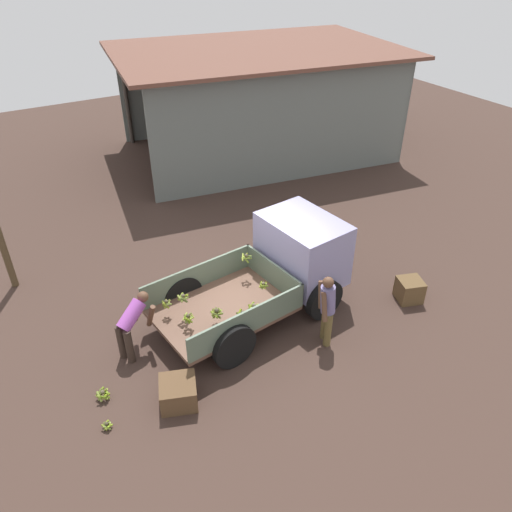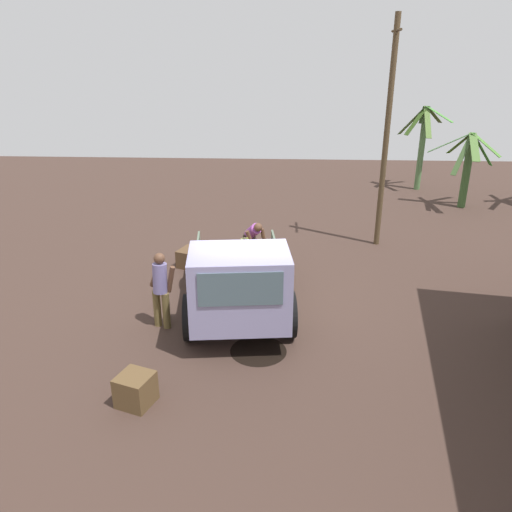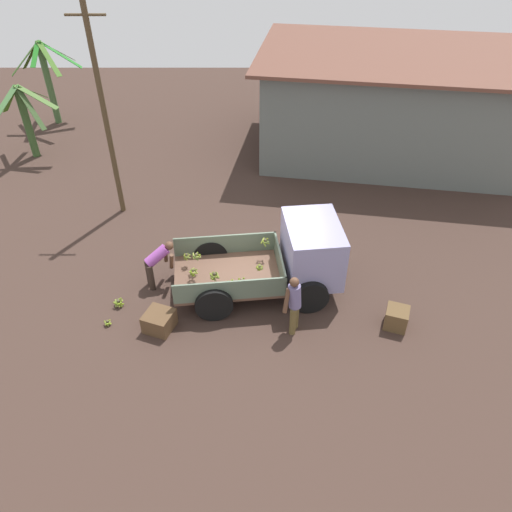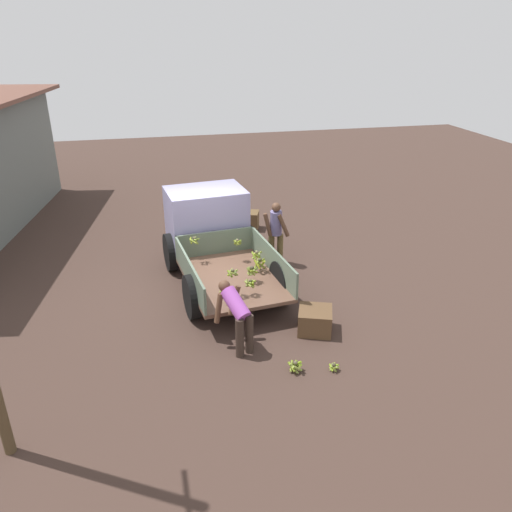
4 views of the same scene
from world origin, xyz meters
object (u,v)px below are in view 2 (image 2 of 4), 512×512
cargo_truck (239,285)px  utility_pole (387,134)px  person_foreground_visitor (161,287)px  wooden_crate_1 (136,390)px  person_worker_loading (253,237)px  banana_bunch_on_ground_1 (203,246)px  wooden_crate_0 (192,258)px  banana_bunch_on_ground_0 (225,247)px

cargo_truck → utility_pole: size_ratio=0.70×
person_foreground_visitor → wooden_crate_1: bearing=-156.2°
utility_pole → person_worker_loading: (1.78, -3.67, -2.51)m
utility_pole → person_foreground_visitor: bearing=-45.5°
person_worker_loading → banana_bunch_on_ground_1: person_worker_loading is taller
person_foreground_visitor → person_worker_loading: (-3.49, 1.69, -0.14)m
person_foreground_visitor → wooden_crate_1: (2.54, 0.13, -0.65)m
banana_bunch_on_ground_1 → wooden_crate_0: size_ratio=0.30×
person_foreground_visitor → wooden_crate_0: (-3.25, 0.05, -0.68)m
person_foreground_visitor → banana_bunch_on_ground_0: bearing=10.4°
cargo_truck → banana_bunch_on_ground_1: cargo_truck is taller
person_worker_loading → banana_bunch_on_ground_1: size_ratio=6.59×
person_worker_loading → person_foreground_visitor: bearing=-50.9°
wooden_crate_1 → person_worker_loading: bearing=165.5°
banana_bunch_on_ground_0 → wooden_crate_1: wooden_crate_1 is taller
utility_pole → wooden_crate_0: 6.44m
cargo_truck → wooden_crate_1: 2.98m
wooden_crate_0 → wooden_crate_1: (5.79, 0.08, 0.03)m
cargo_truck → person_worker_loading: size_ratio=3.45×
wooden_crate_0 → banana_bunch_on_ground_1: bearing=176.0°
cargo_truck → wooden_crate_0: size_ratio=6.77×
cargo_truck → utility_pole: (-5.35, 3.73, 2.26)m
cargo_truck → person_worker_loading: (-3.57, 0.06, -0.25)m
banana_bunch_on_ground_0 → wooden_crate_0: 1.41m
person_foreground_visitor → wooden_crate_1: 2.63m
person_worker_loading → wooden_crate_1: (6.03, -1.56, -0.51)m
banana_bunch_on_ground_0 → wooden_crate_1: 7.01m
cargo_truck → person_worker_loading: 3.58m
banana_bunch_on_ground_0 → cargo_truck: bearing=10.1°
banana_bunch_on_ground_0 → banana_bunch_on_ground_1: size_ratio=1.39×
cargo_truck → wooden_crate_0: bearing=-161.2°
person_worker_loading → banana_bunch_on_ground_0: size_ratio=4.73×
wooden_crate_0 → wooden_crate_1: 5.79m
banana_bunch_on_ground_0 → wooden_crate_0: bearing=-33.0°
wooden_crate_0 → wooden_crate_1: bearing=0.8°
cargo_truck → banana_bunch_on_ground_0: size_ratio=16.29×
utility_pole → wooden_crate_0: size_ratio=9.73×
banana_bunch_on_ground_1 → wooden_crate_0: 1.32m
utility_pole → wooden_crate_1: utility_pole is taller
cargo_truck → banana_bunch_on_ground_0: 4.67m
cargo_truck → wooden_crate_1: size_ratio=8.31×
wooden_crate_0 → wooden_crate_1: wooden_crate_1 is taller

